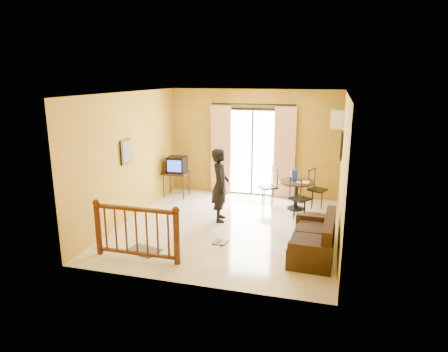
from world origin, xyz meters
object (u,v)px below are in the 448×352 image
(dining_table, at_px, (296,187))
(television, at_px, (177,164))
(sofa, at_px, (315,241))
(standing_person, at_px, (220,185))
(coffee_table, at_px, (317,226))

(dining_table, bearing_deg, television, 175.96)
(sofa, distance_m, standing_person, 2.55)
(television, relative_size, standing_person, 0.30)
(dining_table, height_order, standing_person, standing_person)
(sofa, bearing_deg, television, 145.99)
(television, height_order, standing_person, standing_person)
(television, distance_m, sofa, 4.65)
(television, xyz_separation_m, dining_table, (3.14, -0.22, -0.32))
(dining_table, bearing_deg, standing_person, -141.77)
(dining_table, distance_m, standing_person, 1.98)
(television, bearing_deg, sofa, -38.75)
(dining_table, xyz_separation_m, standing_person, (-1.54, -1.22, 0.26))
(dining_table, distance_m, sofa, 2.59)
(coffee_table, relative_size, sofa, 0.57)
(television, relative_size, dining_table, 0.57)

